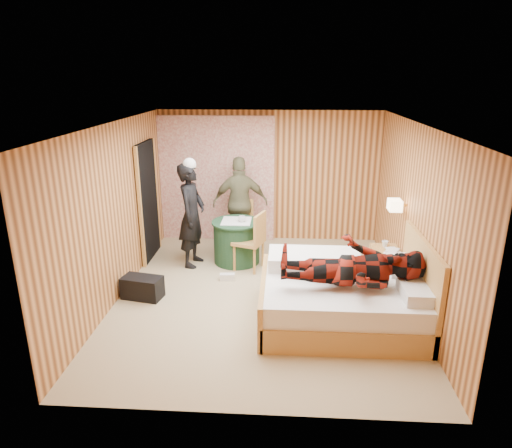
# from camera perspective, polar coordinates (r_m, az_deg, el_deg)

# --- Properties ---
(floor) EXTENTS (4.20, 5.00, 0.01)m
(floor) POSITION_cam_1_polar(r_m,az_deg,el_deg) (6.86, 0.79, -8.88)
(floor) COLOR tan
(floor) RESTS_ON ground
(ceiling) EXTENTS (4.20, 5.00, 0.01)m
(ceiling) POSITION_cam_1_polar(r_m,az_deg,el_deg) (6.14, 0.89, 12.37)
(ceiling) COLOR white
(ceiling) RESTS_ON wall_back
(wall_back) EXTENTS (4.20, 0.02, 2.50)m
(wall_back) POSITION_cam_1_polar(r_m,az_deg,el_deg) (8.81, 1.64, 5.93)
(wall_back) COLOR tan
(wall_back) RESTS_ON floor
(wall_left) EXTENTS (0.02, 5.00, 2.50)m
(wall_left) POSITION_cam_1_polar(r_m,az_deg,el_deg) (6.81, -17.10, 1.42)
(wall_left) COLOR tan
(wall_left) RESTS_ON floor
(wall_right) EXTENTS (0.02, 5.00, 2.50)m
(wall_right) POSITION_cam_1_polar(r_m,az_deg,el_deg) (6.63, 19.27, 0.75)
(wall_right) COLOR tan
(wall_right) RESTS_ON floor
(curtain) EXTENTS (2.20, 0.08, 2.40)m
(curtain) POSITION_cam_1_polar(r_m,az_deg,el_deg) (8.84, -4.91, 5.59)
(curtain) COLOR silver
(curtain) RESTS_ON floor
(doorway) EXTENTS (0.06, 0.90, 2.05)m
(doorway) POSITION_cam_1_polar(r_m,az_deg,el_deg) (8.13, -13.34, 2.77)
(doorway) COLOR black
(doorway) RESTS_ON floor
(wall_lamp) EXTENTS (0.26, 0.24, 0.16)m
(wall_lamp) POSITION_cam_1_polar(r_m,az_deg,el_deg) (6.99, 16.98, 2.28)
(wall_lamp) COLOR gold
(wall_lamp) RESTS_ON wall_right
(bed) EXTENTS (2.14, 1.68, 1.16)m
(bed) POSITION_cam_1_polar(r_m,az_deg,el_deg) (6.19, 11.03, -8.94)
(bed) COLOR tan
(bed) RESTS_ON floor
(nightstand) EXTENTS (0.43, 0.59, 0.57)m
(nightstand) POSITION_cam_1_polar(r_m,az_deg,el_deg) (7.38, 15.81, -5.08)
(nightstand) COLOR tan
(nightstand) RESTS_ON floor
(round_table) EXTENTS (0.85, 0.85, 0.75)m
(round_table) POSITION_cam_1_polar(r_m,az_deg,el_deg) (7.89, -2.43, -2.17)
(round_table) COLOR #1F4329
(round_table) RESTS_ON floor
(chair_far) EXTENTS (0.48, 0.48, 0.93)m
(chair_far) POSITION_cam_1_polar(r_m,az_deg,el_deg) (8.46, -1.89, 0.44)
(chair_far) COLOR tan
(chair_far) RESTS_ON floor
(chair_near) EXTENTS (0.57, 0.57, 0.99)m
(chair_near) POSITION_cam_1_polar(r_m,az_deg,el_deg) (7.50, -0.32, -1.65)
(chair_near) COLOR tan
(chair_near) RESTS_ON floor
(duffel_bag) EXTENTS (0.62, 0.41, 0.32)m
(duffel_bag) POSITION_cam_1_polar(r_m,az_deg,el_deg) (6.93, -14.01, -7.70)
(duffel_bag) COLOR black
(duffel_bag) RESTS_ON floor
(sneaker_left) EXTENTS (0.27, 0.14, 0.11)m
(sneaker_left) POSITION_cam_1_polar(r_m,az_deg,el_deg) (7.97, -1.50, -4.41)
(sneaker_left) COLOR silver
(sneaker_left) RESTS_ON floor
(sneaker_right) EXTENTS (0.25, 0.12, 0.11)m
(sneaker_right) POSITION_cam_1_polar(r_m,az_deg,el_deg) (7.32, -3.60, -6.62)
(sneaker_right) COLOR silver
(sneaker_right) RESTS_ON floor
(woman_standing) EXTENTS (0.52, 0.70, 1.77)m
(woman_standing) POSITION_cam_1_polar(r_m,az_deg,el_deg) (7.69, -8.04, 1.10)
(woman_standing) COLOR black
(woman_standing) RESTS_ON floor
(man_at_table) EXTENTS (1.05, 0.54, 1.72)m
(man_at_table) POSITION_cam_1_polar(r_m,az_deg,el_deg) (8.41, -1.98, 2.61)
(man_at_table) COLOR #676544
(man_at_table) RESTS_ON floor
(man_on_bed) EXTENTS (0.86, 0.67, 1.77)m
(man_on_bed) POSITION_cam_1_polar(r_m,az_deg,el_deg) (5.71, 12.02, -3.96)
(man_on_bed) COLOR maroon
(man_on_bed) RESTS_ON bed
(book_lower) EXTENTS (0.20, 0.25, 0.02)m
(book_lower) POSITION_cam_1_polar(r_m,az_deg,el_deg) (7.23, 16.08, -3.17)
(book_lower) COLOR silver
(book_lower) RESTS_ON nightstand
(book_upper) EXTENTS (0.26, 0.28, 0.02)m
(book_upper) POSITION_cam_1_polar(r_m,az_deg,el_deg) (7.22, 16.10, -3.02)
(book_upper) COLOR silver
(book_upper) RESTS_ON nightstand
(cup_nightstand) EXTENTS (0.11, 0.11, 0.09)m
(cup_nightstand) POSITION_cam_1_polar(r_m,az_deg,el_deg) (7.38, 15.82, -2.40)
(cup_nightstand) COLOR silver
(cup_nightstand) RESTS_ON nightstand
(cup_table) EXTENTS (0.16, 0.16, 0.10)m
(cup_table) POSITION_cam_1_polar(r_m,az_deg,el_deg) (7.69, -1.77, 0.62)
(cup_table) COLOR silver
(cup_table) RESTS_ON round_table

